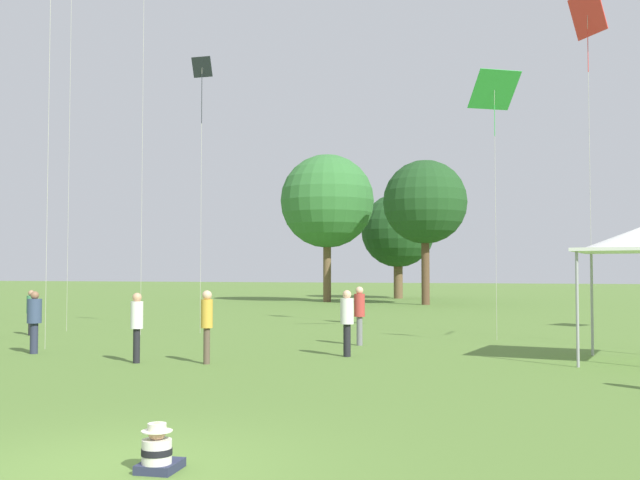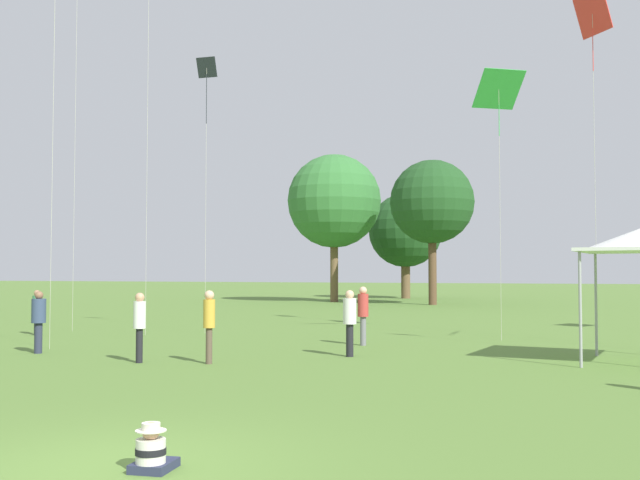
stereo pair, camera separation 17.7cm
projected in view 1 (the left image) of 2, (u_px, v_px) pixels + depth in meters
ground_plane at (112, 469)px, 8.39m from camera, size 300.00×300.00×0.00m
seated_toddler at (158, 452)px, 8.25m from camera, size 0.48×0.57×0.55m
person_standing_0 at (31, 308)px, 26.26m from camera, size 0.41×0.41×1.59m
person_standing_1 at (207, 319)px, 18.04m from camera, size 0.40×0.40×1.77m
person_standing_2 at (347, 317)px, 19.62m from camera, size 0.38×0.38×1.74m
person_standing_3 at (34, 317)px, 20.31m from camera, size 0.53×0.53×1.70m
person_standing_4 at (359, 310)px, 22.64m from camera, size 0.35×0.35×1.78m
person_standing_5 at (137, 320)px, 18.22m from camera, size 0.40×0.40×1.71m
kite_1 at (587, 20)px, 23.91m from camera, size 1.24×1.31×11.12m
kite_5 at (202, 81)px, 27.49m from camera, size 0.77×0.35×10.12m
kite_7 at (494, 93)px, 24.70m from camera, size 1.80×1.69×8.78m
distant_tree_0 at (425, 202)px, 51.58m from camera, size 5.79×5.79×9.98m
distant_tree_1 at (327, 201)px, 56.50m from camera, size 7.07×7.07×11.15m
distant_tree_2 at (398, 231)px, 64.20m from camera, size 6.32×6.32×8.99m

